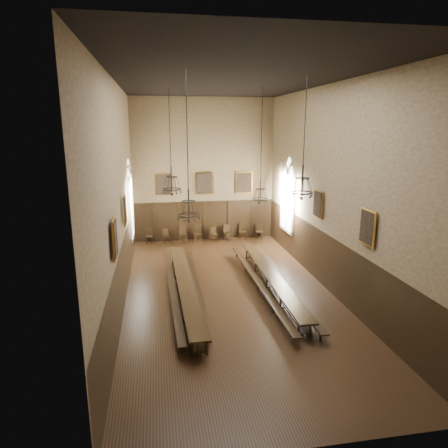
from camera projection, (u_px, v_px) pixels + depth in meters
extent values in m
cube|color=black|center=(229.00, 293.00, 17.75)|extent=(9.00, 18.00, 0.02)
cube|color=black|center=(230.00, 79.00, 15.62)|extent=(9.00, 18.00, 0.02)
cube|color=#8F7858|center=(204.00, 171.00, 25.32)|extent=(9.00, 0.02, 9.00)
cube|color=#8F7858|center=(309.00, 263.00, 8.05)|extent=(9.00, 0.02, 9.00)
cube|color=#8F7858|center=(118.00, 196.00, 15.95)|extent=(0.02, 18.00, 9.00)
cube|color=#8F7858|center=(331.00, 190.00, 17.41)|extent=(0.02, 18.00, 9.00)
cube|color=black|center=(185.00, 282.00, 17.05)|extent=(0.91, 10.15, 0.07)
cube|color=black|center=(271.00, 275.00, 17.97)|extent=(0.79, 9.59, 0.07)
cube|color=black|center=(172.00, 286.00, 17.44)|extent=(0.55, 10.33, 0.05)
cube|color=black|center=(196.00, 284.00, 17.66)|extent=(0.40, 9.48, 0.05)
cube|color=black|center=(258.00, 281.00, 17.96)|extent=(0.39, 10.22, 0.05)
cube|color=black|center=(282.00, 279.00, 18.24)|extent=(0.63, 10.36, 0.05)
cube|color=black|center=(149.00, 237.00, 25.24)|extent=(0.43, 0.43, 0.05)
cube|color=black|center=(149.00, 232.00, 25.35)|extent=(0.41, 0.06, 0.48)
cube|color=black|center=(166.00, 237.00, 25.37)|extent=(0.48, 0.48, 0.05)
cube|color=black|center=(166.00, 232.00, 25.47)|extent=(0.37, 0.16, 0.45)
cube|color=black|center=(183.00, 235.00, 25.52)|extent=(0.51, 0.51, 0.05)
cube|color=black|center=(183.00, 230.00, 25.64)|extent=(0.45, 0.11, 0.53)
cube|color=black|center=(198.00, 234.00, 25.70)|extent=(0.54, 0.54, 0.05)
cube|color=black|center=(198.00, 229.00, 25.83)|extent=(0.45, 0.14, 0.54)
cube|color=black|center=(214.00, 234.00, 25.85)|extent=(0.48, 0.48, 0.05)
cube|color=black|center=(214.00, 230.00, 25.96)|extent=(0.38, 0.14, 0.46)
cube|color=black|center=(228.00, 233.00, 25.97)|extent=(0.53, 0.53, 0.05)
cube|color=black|center=(227.00, 228.00, 26.09)|extent=(0.44, 0.14, 0.53)
cube|color=black|center=(243.00, 232.00, 26.27)|extent=(0.51, 0.51, 0.05)
cube|color=black|center=(242.00, 227.00, 26.39)|extent=(0.45, 0.11, 0.53)
cube|color=black|center=(259.00, 232.00, 26.33)|extent=(0.48, 0.48, 0.05)
cube|color=black|center=(259.00, 227.00, 26.45)|extent=(0.43, 0.10, 0.51)
cylinder|color=black|center=(170.00, 126.00, 17.62)|extent=(0.03, 0.03, 3.52)
torus|color=black|center=(172.00, 189.00, 18.29)|extent=(0.87, 0.87, 0.05)
torus|color=black|center=(171.00, 177.00, 18.15)|extent=(0.55, 0.55, 0.04)
cylinder|color=black|center=(171.00, 179.00, 18.18)|extent=(0.06, 0.06, 1.23)
cylinder|color=black|center=(262.00, 134.00, 18.88)|extent=(0.03, 0.03, 4.31)
torus|color=black|center=(260.00, 199.00, 19.61)|extent=(0.77, 0.77, 0.05)
torus|color=black|center=(260.00, 189.00, 19.49)|extent=(0.49, 0.49, 0.04)
cylinder|color=black|center=(260.00, 191.00, 19.52)|extent=(0.05, 0.05, 1.08)
cylinder|color=black|center=(187.00, 131.00, 13.34)|extent=(0.03, 0.03, 3.89)
torus|color=black|center=(189.00, 215.00, 14.02)|extent=(0.77, 0.77, 0.05)
torus|color=black|center=(189.00, 201.00, 13.91)|extent=(0.49, 0.49, 0.04)
cylinder|color=black|center=(189.00, 204.00, 13.93)|extent=(0.05, 0.05, 1.08)
cylinder|color=black|center=(305.00, 120.00, 14.04)|extent=(0.03, 0.03, 3.15)
torus|color=black|center=(302.00, 193.00, 14.65)|extent=(0.81, 0.81, 0.05)
torus|color=black|center=(302.00, 178.00, 14.53)|extent=(0.52, 0.52, 0.04)
cylinder|color=black|center=(302.00, 181.00, 14.55)|extent=(0.06, 0.06, 1.15)
cube|color=#AF752A|center=(163.00, 184.00, 24.96)|extent=(1.10, 0.12, 1.40)
cube|color=black|center=(163.00, 184.00, 24.96)|extent=(0.98, 0.02, 1.28)
cube|color=#AF752A|center=(204.00, 183.00, 25.38)|extent=(1.10, 0.12, 1.40)
cube|color=black|center=(204.00, 183.00, 25.38)|extent=(0.98, 0.02, 1.28)
cube|color=#AF752A|center=(244.00, 182.00, 25.80)|extent=(1.10, 0.12, 1.40)
cube|color=black|center=(244.00, 182.00, 25.80)|extent=(0.98, 0.02, 1.28)
cube|color=#AF752A|center=(125.00, 210.00, 17.12)|extent=(0.12, 1.00, 1.30)
cube|color=black|center=(125.00, 210.00, 17.12)|extent=(0.02, 0.88, 1.18)
cube|color=#AF752A|center=(115.00, 238.00, 12.81)|extent=(0.12, 1.00, 1.30)
cube|color=black|center=(115.00, 238.00, 12.81)|extent=(0.02, 0.88, 1.18)
cube|color=#AF752A|center=(318.00, 204.00, 18.54)|extent=(0.12, 1.00, 1.30)
cube|color=black|center=(318.00, 204.00, 18.54)|extent=(0.02, 0.88, 1.18)
cube|color=#AF752A|center=(367.00, 227.00, 14.23)|extent=(0.12, 1.00, 1.30)
cube|color=black|center=(367.00, 227.00, 14.23)|extent=(0.02, 0.88, 1.18)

